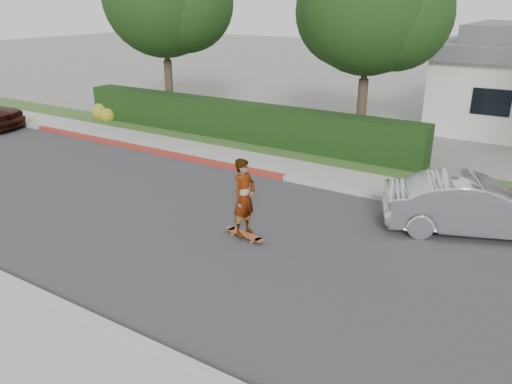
# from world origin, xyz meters

# --- Properties ---
(ground) EXTENTS (120.00, 120.00, 0.00)m
(ground) POSITION_xyz_m (0.00, 0.00, 0.00)
(ground) COLOR slate
(ground) RESTS_ON ground
(road) EXTENTS (60.00, 8.00, 0.01)m
(road) POSITION_xyz_m (0.00, 0.00, 0.01)
(road) COLOR #2D2D30
(road) RESTS_ON ground
(curb_near) EXTENTS (60.00, 0.20, 0.15)m
(curb_near) POSITION_xyz_m (0.00, -4.10, 0.07)
(curb_near) COLOR #9E9E99
(curb_near) RESTS_ON ground
(curb_far) EXTENTS (60.00, 0.20, 0.15)m
(curb_far) POSITION_xyz_m (0.00, 4.10, 0.07)
(curb_far) COLOR #9E9E99
(curb_far) RESTS_ON ground
(curb_red_section) EXTENTS (12.00, 0.21, 0.15)m
(curb_red_section) POSITION_xyz_m (-5.00, 4.10, 0.08)
(curb_red_section) COLOR maroon
(curb_red_section) RESTS_ON ground
(sidewalk_far) EXTENTS (60.00, 1.60, 0.12)m
(sidewalk_far) POSITION_xyz_m (0.00, 5.00, 0.06)
(sidewalk_far) COLOR gray
(sidewalk_far) RESTS_ON ground
(planting_strip) EXTENTS (60.00, 1.60, 0.10)m
(planting_strip) POSITION_xyz_m (0.00, 6.60, 0.05)
(planting_strip) COLOR #2D4C1E
(planting_strip) RESTS_ON ground
(hedge) EXTENTS (15.00, 1.00, 1.50)m
(hedge) POSITION_xyz_m (-3.00, 7.20, 0.75)
(hedge) COLOR black
(hedge) RESTS_ON ground
(flowering_shrub) EXTENTS (1.40, 1.00, 0.90)m
(flowering_shrub) POSITION_xyz_m (-10.01, 6.74, 0.33)
(flowering_shrub) COLOR #2D4C19
(flowering_shrub) RESTS_ON ground
(tree_center) EXTENTS (5.66, 4.84, 7.44)m
(tree_center) POSITION_xyz_m (1.49, 9.19, 4.90)
(tree_center) COLOR #33261C
(tree_center) RESTS_ON ground
(skateboard) EXTENTS (1.18, 0.41, 0.11)m
(skateboard) POSITION_xyz_m (2.18, 0.07, 0.10)
(skateboard) COLOR #B76F32
(skateboard) RESTS_ON ground
(skateboarder) EXTENTS (0.49, 0.70, 1.83)m
(skateboarder) POSITION_xyz_m (2.18, 0.07, 1.03)
(skateboarder) COLOR white
(skateboarder) RESTS_ON skateboard
(car_silver) EXTENTS (4.35, 2.86, 1.36)m
(car_silver) POSITION_xyz_m (6.56, 3.26, 0.68)
(car_silver) COLOR #B8BAC0
(car_silver) RESTS_ON ground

